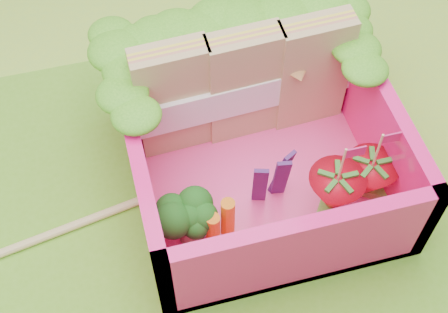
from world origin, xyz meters
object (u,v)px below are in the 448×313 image
bento_box (260,146)px  sandwich_stack (244,85)px  strawberry_left (334,194)px  broccoli (190,220)px  strawberry_right (368,179)px

bento_box → sandwich_stack: sandwich_stack is taller
bento_box → strawberry_left: (0.29, -0.32, -0.08)m
broccoli → strawberry_left: bearing=-1.8°
bento_box → strawberry_right: strawberry_right is taller
strawberry_right → bento_box: bearing=150.2°
bento_box → broccoli: bearing=-145.5°
sandwich_stack → strawberry_left: bearing=-66.0°
broccoli → sandwich_stack: bearing=54.7°
bento_box → sandwich_stack: size_ratio=1.05×
strawberry_left → strawberry_right: size_ratio=1.03×
bento_box → broccoli: (-0.43, -0.30, -0.05)m
broccoli → strawberry_right: (0.92, 0.02, -0.03)m
bento_box → strawberry_right: 0.57m
bento_box → broccoli: bento_box is taller
sandwich_stack → bento_box: bearing=-90.8°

